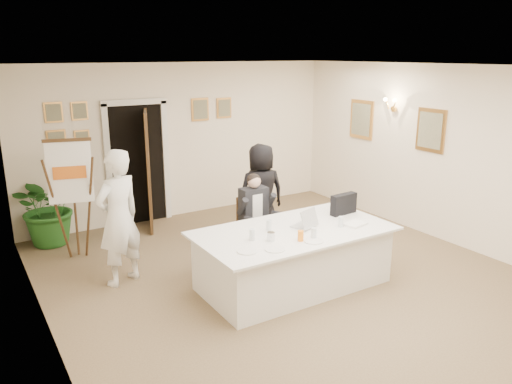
{
  "coord_description": "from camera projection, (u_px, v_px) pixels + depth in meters",
  "views": [
    {
      "loc": [
        -3.64,
        -4.93,
        2.96
      ],
      "look_at": [
        -0.22,
        0.6,
        1.14
      ],
      "focal_mm": 35.0,
      "sensor_mm": 36.0,
      "label": 1
    }
  ],
  "objects": [
    {
      "name": "seated_man",
      "position": [
        255.0,
        216.0,
        7.35
      ],
      "size": [
        0.68,
        0.7,
        1.29
      ],
      "primitive_type": null,
      "rotation": [
        0.0,
        0.0,
        -0.25
      ],
      "color": "black",
      "rests_on": "floor"
    },
    {
      "name": "standing_woman",
      "position": [
        261.0,
        192.0,
        8.03
      ],
      "size": [
        0.85,
        0.63,
        1.58
      ],
      "primitive_type": "imported",
      "rotation": [
        0.0,
        0.0,
        2.96
      ],
      "color": "black",
      "rests_on": "floor"
    },
    {
      "name": "floor",
      "position": [
        293.0,
        282.0,
        6.68
      ],
      "size": [
        7.0,
        7.0,
        0.0
      ],
      "primitive_type": "plane",
      "color": "brown",
      "rests_on": "ground"
    },
    {
      "name": "pictures_back_wall",
      "position": [
        140.0,
        119.0,
        8.62
      ],
      "size": [
        3.4,
        0.06,
        0.8
      ],
      "primitive_type": null,
      "color": "#CB9145",
      "rests_on": "wall_back"
    },
    {
      "name": "glass_a",
      "position": [
        252.0,
        235.0,
        6.0
      ],
      "size": [
        0.08,
        0.08,
        0.14
      ],
      "primitive_type": "cylinder",
      "rotation": [
        0.0,
        0.0,
        -0.24
      ],
      "color": "silver",
      "rests_on": "conference_table"
    },
    {
      "name": "potted_palm",
      "position": [
        49.0,
        206.0,
        7.88
      ],
      "size": [
        1.48,
        1.44,
        1.25
      ],
      "primitive_type": "imported",
      "rotation": [
        0.0,
        0.0,
        0.59
      ],
      "color": "#225F1F",
      "rests_on": "floor"
    },
    {
      "name": "pictures_right_wall",
      "position": [
        393.0,
        125.0,
        8.7
      ],
      "size": [
        0.06,
        2.2,
        0.8
      ],
      "primitive_type": null,
      "color": "#CB9145",
      "rests_on": "wall_right"
    },
    {
      "name": "conference_table",
      "position": [
        293.0,
        257.0,
        6.48
      ],
      "size": [
        2.53,
        1.36,
        0.78
      ],
      "color": "white",
      "rests_on": "floor"
    },
    {
      "name": "flip_chart",
      "position": [
        74.0,
        205.0,
        7.24
      ],
      "size": [
        0.64,
        0.46,
        1.77
      ],
      "color": "#3B2212",
      "rests_on": "floor"
    },
    {
      "name": "plate_left",
      "position": [
        247.0,
        251.0,
        5.67
      ],
      "size": [
        0.25,
        0.25,
        0.01
      ],
      "primitive_type": "cylinder",
      "rotation": [
        0.0,
        0.0,
        0.06
      ],
      "color": "white",
      "rests_on": "conference_table"
    },
    {
      "name": "standing_man",
      "position": [
        119.0,
        218.0,
        6.43
      ],
      "size": [
        0.77,
        0.65,
        1.8
      ],
      "primitive_type": "imported",
      "rotation": [
        0.0,
        0.0,
        3.53
      ],
      "color": "white",
      "rests_on": "floor"
    },
    {
      "name": "ceiling",
      "position": [
        298.0,
        67.0,
        5.93
      ],
      "size": [
        6.0,
        7.0,
        0.02
      ],
      "primitive_type": "cube",
      "color": "white",
      "rests_on": "wall_back"
    },
    {
      "name": "steel_jug",
      "position": [
        271.0,
        237.0,
        5.99
      ],
      "size": [
        0.1,
        0.1,
        0.11
      ],
      "primitive_type": "cylinder",
      "rotation": [
        0.0,
        0.0,
        -0.04
      ],
      "color": "silver",
      "rests_on": "conference_table"
    },
    {
      "name": "glass_c",
      "position": [
        341.0,
        222.0,
        6.47
      ],
      "size": [
        0.09,
        0.09,
        0.14
      ],
      "primitive_type": "cylinder",
      "rotation": [
        0.0,
        0.0,
        0.35
      ],
      "color": "silver",
      "rests_on": "conference_table"
    },
    {
      "name": "wall_left",
      "position": [
        43.0,
        221.0,
        4.78
      ],
      "size": [
        0.1,
        7.0,
        2.8
      ],
      "primitive_type": "cube",
      "color": "white",
      "rests_on": "floor"
    },
    {
      "name": "oj_glass",
      "position": [
        301.0,
        236.0,
        5.98
      ],
      "size": [
        0.09,
        0.09,
        0.13
      ],
      "primitive_type": "cylinder",
      "rotation": [
        0.0,
        0.0,
        -0.28
      ],
      "color": "orange",
      "rests_on": "conference_table"
    },
    {
      "name": "doorway",
      "position": [
        141.0,
        167.0,
        8.67
      ],
      "size": [
        1.14,
        0.86,
        2.2
      ],
      "color": "black",
      "rests_on": "floor"
    },
    {
      "name": "glass_d",
      "position": [
        269.0,
        225.0,
        6.33
      ],
      "size": [
        0.08,
        0.08,
        0.14
      ],
      "primitive_type": "cylinder",
      "rotation": [
        0.0,
        0.0,
        0.29
      ],
      "color": "silver",
      "rests_on": "conference_table"
    },
    {
      "name": "laptop",
      "position": [
        304.0,
        216.0,
        6.48
      ],
      "size": [
        0.42,
        0.43,
        0.28
      ],
      "primitive_type": null,
      "rotation": [
        0.0,
        0.0,
        0.34
      ],
      "color": "#B7BABC",
      "rests_on": "conference_table"
    },
    {
      "name": "wall_back",
      "position": [
        183.0,
        141.0,
        9.17
      ],
      "size": [
        6.0,
        0.1,
        2.8
      ],
      "primitive_type": "cube",
      "color": "white",
      "rests_on": "floor"
    },
    {
      "name": "plate_near",
      "position": [
        314.0,
        241.0,
        5.97
      ],
      "size": [
        0.26,
        0.26,
        0.01
      ],
      "primitive_type": "cylinder",
      "rotation": [
        0.0,
        0.0,
        0.12
      ],
      "color": "white",
      "rests_on": "conference_table"
    },
    {
      "name": "plate_mid",
      "position": [
        275.0,
        249.0,
        5.72
      ],
      "size": [
        0.29,
        0.29,
        0.01
      ],
      "primitive_type": "cylinder",
      "rotation": [
        0.0,
        0.0,
        -0.23
      ],
      "color": "white",
      "rests_on": "conference_table"
    },
    {
      "name": "wall_right",
      "position": [
        450.0,
        156.0,
        7.82
      ],
      "size": [
        0.1,
        7.0,
        2.8
      ],
      "primitive_type": "cube",
      "color": "white",
      "rests_on": "floor"
    },
    {
      "name": "wall_sconce",
      "position": [
        392.0,
        104.0,
        8.57
      ],
      "size": [
        0.2,
        0.3,
        0.24
      ],
      "primitive_type": null,
      "color": "gold",
      "rests_on": "wall_right"
    },
    {
      "name": "laptop_bag",
      "position": [
        344.0,
        204.0,
        6.97
      ],
      "size": [
        0.42,
        0.15,
        0.29
      ],
      "primitive_type": "cube",
      "rotation": [
        0.0,
        0.0,
        0.08
      ],
      "color": "black",
      "rests_on": "conference_table"
    },
    {
      "name": "glass_b",
      "position": [
        314.0,
        233.0,
        6.05
      ],
      "size": [
        0.07,
        0.07,
        0.14
      ],
      "primitive_type": "cylinder",
      "rotation": [
        0.0,
        0.0,
        -0.07
      ],
      "color": "silver",
      "rests_on": "conference_table"
    },
    {
      "name": "paper_stack",
      "position": [
        355.0,
        224.0,
        6.54
      ],
      "size": [
        0.32,
        0.26,
        0.03
      ],
      "primitive_type": "cube",
      "rotation": [
        0.0,
        0.0,
        0.21
      ],
      "color": "white",
      "rests_on": "conference_table"
    }
  ]
}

